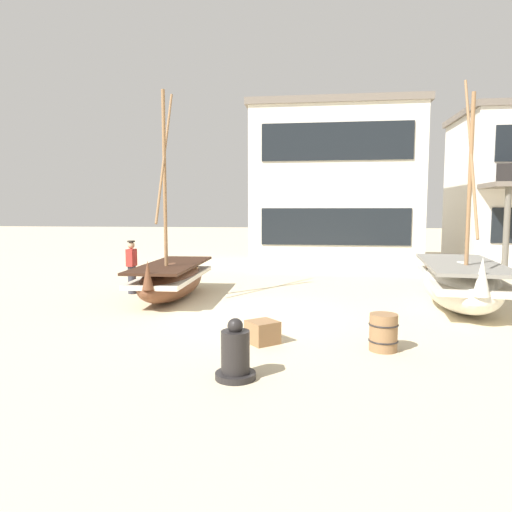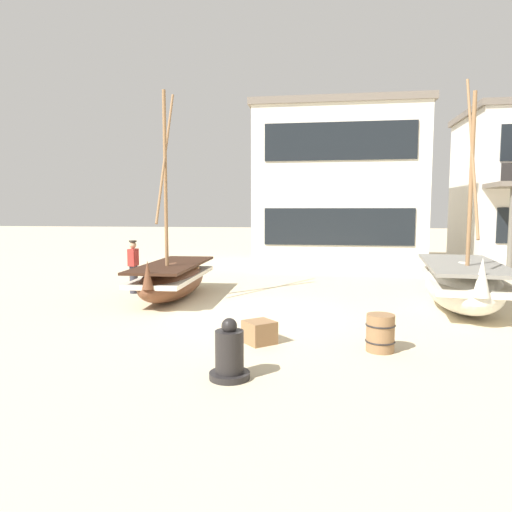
# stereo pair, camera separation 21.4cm
# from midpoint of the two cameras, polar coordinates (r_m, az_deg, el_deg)

# --- Properties ---
(ground_plane) EXTENTS (120.00, 120.00, 0.00)m
(ground_plane) POSITION_cam_midpoint_polar(r_m,az_deg,el_deg) (11.69, -0.18, -7.32)
(ground_plane) COLOR beige
(fishing_boat_near_left) EXTENTS (1.66, 4.60, 6.04)m
(fishing_boat_near_left) POSITION_cam_midpoint_polar(r_m,az_deg,el_deg) (14.04, -9.80, -2.74)
(fishing_boat_near_left) COLOR brown
(fishing_boat_near_left) RESTS_ON ground
(fishing_boat_centre_large) EXTENTS (2.45, 5.17, 6.14)m
(fishing_boat_centre_large) POSITION_cam_midpoint_polar(r_m,az_deg,el_deg) (13.56, 24.55, -3.07)
(fishing_boat_centre_large) COLOR silver
(fishing_boat_centre_large) RESTS_ON ground
(fisherman_by_hull) EXTENTS (0.26, 0.38, 1.68)m
(fisherman_by_hull) POSITION_cam_midpoint_polar(r_m,az_deg,el_deg) (15.08, -14.52, -1.36)
(fisherman_by_hull) COLOR #33333D
(fisherman_by_hull) RESTS_ON ground
(capstan_winch) EXTENTS (0.64, 0.64, 0.96)m
(capstan_winch) POSITION_cam_midpoint_polar(r_m,az_deg,el_deg) (7.36, -2.45, -12.10)
(capstan_winch) COLOR black
(capstan_winch) RESTS_ON ground
(wooden_barrel) EXTENTS (0.56, 0.56, 0.70)m
(wooden_barrel) POSITION_cam_midpoint_polar(r_m,az_deg,el_deg) (9.04, 15.77, -9.13)
(wooden_barrel) COLOR olive
(wooden_barrel) RESTS_ON ground
(cargo_crate) EXTENTS (0.76, 0.76, 0.45)m
(cargo_crate) POSITION_cam_midpoint_polar(r_m,az_deg,el_deg) (9.25, 1.10, -9.39)
(cargo_crate) COLOR olive
(cargo_crate) RESTS_ON ground
(harbor_building_main) EXTENTS (7.72, 5.34, 7.37)m
(harbor_building_main) POSITION_cam_midpoint_polar(r_m,az_deg,el_deg) (22.34, 10.26, 8.31)
(harbor_building_main) COLOR silver
(harbor_building_main) RESTS_ON ground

